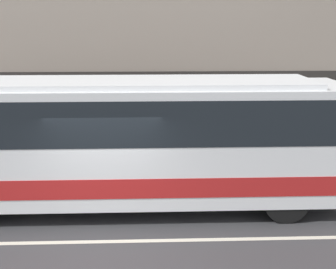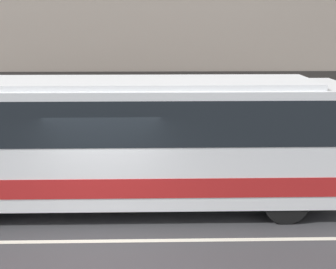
{
  "view_description": "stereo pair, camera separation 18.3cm",
  "coord_description": "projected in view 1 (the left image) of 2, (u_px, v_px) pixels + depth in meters",
  "views": [
    {
      "loc": [
        1.0,
        -8.96,
        4.5
      ],
      "look_at": [
        1.44,
        1.92,
        1.82
      ],
      "focal_mm": 50.0,
      "sensor_mm": 36.0,
      "label": 1
    },
    {
      "loc": [
        1.18,
        -8.97,
        4.5
      ],
      "look_at": [
        1.44,
        1.92,
        1.82
      ],
      "focal_mm": 50.0,
      "sensor_mm": 36.0,
      "label": 2
    }
  ],
  "objects": [
    {
      "name": "pedestrian_waiting",
      "position": [
        18.0,
        136.0,
        14.59
      ],
      "size": [
        0.36,
        0.36,
        1.77
      ],
      "color": "#333338",
      "rests_on": "sidewalk"
    },
    {
      "name": "sidewalk",
      "position": [
        119.0,
        162.0,
        14.99
      ],
      "size": [
        60.0,
        2.88,
        0.13
      ],
      "color": "#A09E99",
      "rests_on": "ground_plane"
    },
    {
      "name": "lane_stripe",
      "position": [
        103.0,
        242.0,
        9.73
      ],
      "size": [
        54.0,
        0.14,
        0.01
      ],
      "color": "beige",
      "rests_on": "ground_plane"
    },
    {
      "name": "transit_bus",
      "position": [
        110.0,
        137.0,
        11.18
      ],
      "size": [
        11.27,
        2.48,
        3.14
      ],
      "color": "white",
      "rests_on": "ground_plane"
    },
    {
      "name": "ground_plane",
      "position": [
        103.0,
        242.0,
        9.73
      ],
      "size": [
        60.0,
        60.0,
        0.0
      ],
      "primitive_type": "plane",
      "color": "#38383A"
    }
  ]
}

